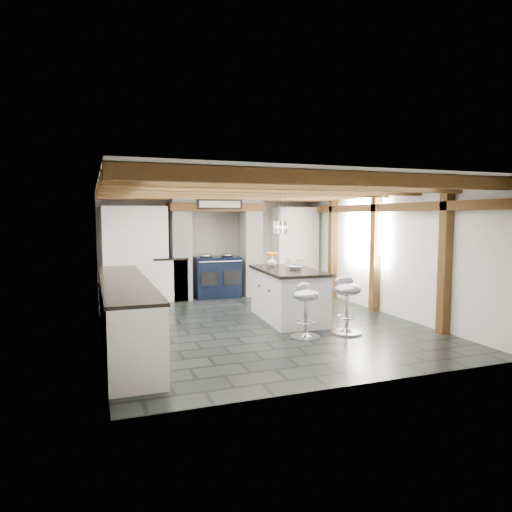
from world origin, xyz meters
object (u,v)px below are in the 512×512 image
object	(u,v)px
bar_stool_near	(347,298)
range_cooker	(217,276)
bar_stool_far	(305,304)
kitchen_island	(288,294)

from	to	relation	value
bar_stool_near	range_cooker	bearing A→B (deg)	117.44
range_cooker	bar_stool_far	bearing A→B (deg)	-85.16
range_cooker	bar_stool_near	world-z (taller)	range_cooker
bar_stool_far	bar_stool_near	bearing A→B (deg)	-23.37
range_cooker	bar_stool_near	xyz separation A→B (m)	(1.04, -3.76, 0.08)
bar_stool_near	bar_stool_far	distance (m)	0.72
bar_stool_near	kitchen_island	bearing A→B (deg)	123.25
range_cooker	bar_stool_near	bearing A→B (deg)	-74.58
range_cooker	bar_stool_near	distance (m)	3.90
kitchen_island	bar_stool_far	size ratio (longest dim) A/B	2.24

